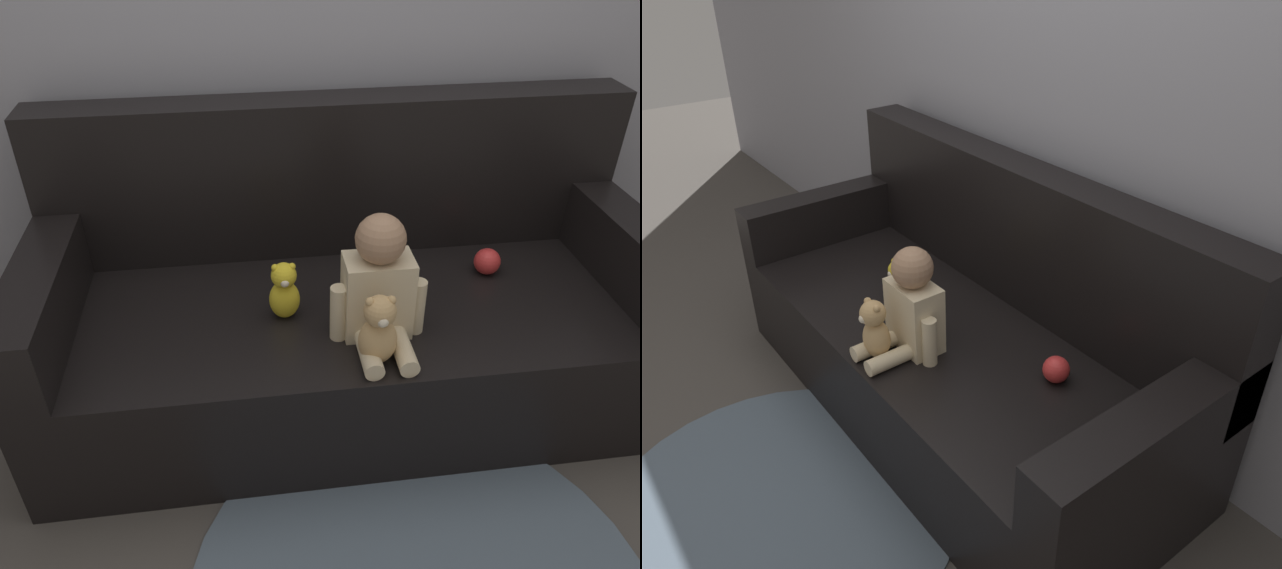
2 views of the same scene
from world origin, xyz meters
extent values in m
plane|color=#4C4742|center=(0.00, 0.00, 0.00)|extent=(12.00, 12.00, 0.00)
cube|color=#93939E|center=(0.00, 0.54, 1.30)|extent=(8.00, 0.05, 2.60)
cube|color=black|center=(0.00, 0.00, 0.23)|extent=(2.15, 0.92, 0.45)
cube|color=black|center=(0.00, 0.37, 0.75)|extent=(2.15, 0.18, 0.59)
cube|color=black|center=(-0.99, 0.00, 0.58)|extent=(0.16, 0.92, 0.25)
cube|color=black|center=(0.99, 0.00, 0.58)|extent=(0.16, 0.92, 0.25)
cube|color=beige|center=(0.05, -0.20, 0.59)|extent=(0.21, 0.13, 0.27)
sphere|color=#A37A5B|center=(0.05, -0.20, 0.79)|extent=(0.15, 0.15, 0.15)
cylinder|color=beige|center=(0.00, -0.35, 0.48)|extent=(0.06, 0.17, 0.06)
cylinder|color=beige|center=(0.11, -0.35, 0.48)|extent=(0.06, 0.17, 0.06)
cylinder|color=beige|center=(-0.07, -0.22, 0.55)|extent=(0.06, 0.06, 0.19)
cylinder|color=beige|center=(0.18, -0.22, 0.55)|extent=(0.06, 0.06, 0.19)
ellipsoid|color=tan|center=(0.02, -0.35, 0.53)|extent=(0.12, 0.10, 0.16)
sphere|color=tan|center=(0.02, -0.36, 0.65)|extent=(0.10, 0.10, 0.10)
sphere|color=tan|center=(-0.01, -0.36, 0.68)|extent=(0.03, 0.03, 0.03)
sphere|color=tan|center=(0.06, -0.36, 0.68)|extent=(0.03, 0.03, 0.03)
sphere|color=beige|center=(0.02, -0.40, 0.64)|extent=(0.03, 0.03, 0.03)
ellipsoid|color=yellow|center=(-0.23, -0.08, 0.52)|extent=(0.10, 0.08, 0.14)
sphere|color=yellow|center=(-0.23, -0.09, 0.62)|extent=(0.08, 0.08, 0.08)
sphere|color=yellow|center=(-0.26, -0.09, 0.65)|extent=(0.02, 0.02, 0.02)
sphere|color=yellow|center=(-0.21, -0.09, 0.65)|extent=(0.02, 0.02, 0.02)
sphere|color=beige|center=(-0.23, -0.12, 0.61)|extent=(0.03, 0.03, 0.03)
sphere|color=red|center=(0.53, 0.08, 0.50)|extent=(0.10, 0.10, 0.10)
camera|label=1|loc=(-0.34, -1.76, 1.72)|focal=35.00mm
camera|label=2|loc=(1.71, -1.23, 1.88)|focal=35.00mm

